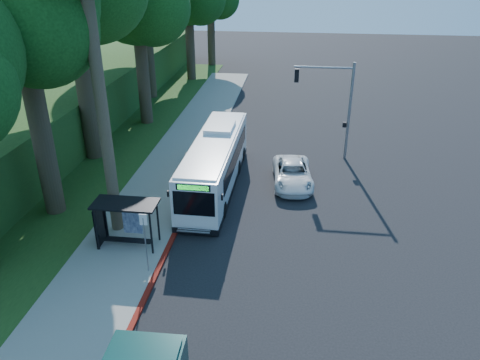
# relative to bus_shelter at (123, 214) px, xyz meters

# --- Properties ---
(ground) EXTENTS (140.00, 140.00, 0.00)m
(ground) POSITION_rel_bus_shelter_xyz_m (7.26, 2.86, -1.81)
(ground) COLOR black
(ground) RESTS_ON ground
(sidewalk) EXTENTS (4.50, 70.00, 0.12)m
(sidewalk) POSITION_rel_bus_shelter_xyz_m (-0.04, 2.86, -1.75)
(sidewalk) COLOR gray
(sidewalk) RESTS_ON ground
(red_curb) EXTENTS (0.25, 30.00, 0.13)m
(red_curb) POSITION_rel_bus_shelter_xyz_m (2.26, -1.14, -1.74)
(red_curb) COLOR maroon
(red_curb) RESTS_ON ground
(grass_verge) EXTENTS (8.00, 70.00, 0.06)m
(grass_verge) POSITION_rel_bus_shelter_xyz_m (-5.74, 7.86, -1.78)
(grass_verge) COLOR #234719
(grass_verge) RESTS_ON ground
(bus_shelter) EXTENTS (3.20, 1.51, 2.55)m
(bus_shelter) POSITION_rel_bus_shelter_xyz_m (0.00, 0.00, 0.00)
(bus_shelter) COLOR black
(bus_shelter) RESTS_ON ground
(stop_sign_pole) EXTENTS (0.35, 0.06, 3.17)m
(stop_sign_pole) POSITION_rel_bus_shelter_xyz_m (1.86, -2.14, 0.28)
(stop_sign_pole) COLOR gray
(stop_sign_pole) RESTS_ON ground
(traffic_signal_pole) EXTENTS (4.10, 0.30, 7.00)m
(traffic_signal_pole) POSITION_rel_bus_shelter_xyz_m (11.04, 12.86, 2.62)
(traffic_signal_pole) COLOR gray
(traffic_signal_pole) RESTS_ON ground
(tree_0) EXTENTS (8.40, 8.00, 15.70)m
(tree_0) POSITION_rel_bus_shelter_xyz_m (-5.14, 2.84, 9.40)
(tree_0) COLOR #382B1E
(tree_0) RESTS_ON ground
(white_bus) EXTENTS (2.67, 11.85, 3.52)m
(white_bus) POSITION_rel_bus_shelter_xyz_m (3.46, 7.22, -0.09)
(white_bus) COLOR white
(white_bus) RESTS_ON ground
(pickup) EXTENTS (2.90, 5.45, 1.46)m
(pickup) POSITION_rel_bus_shelter_xyz_m (8.34, 8.17, -1.08)
(pickup) COLOR white
(pickup) RESTS_ON ground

